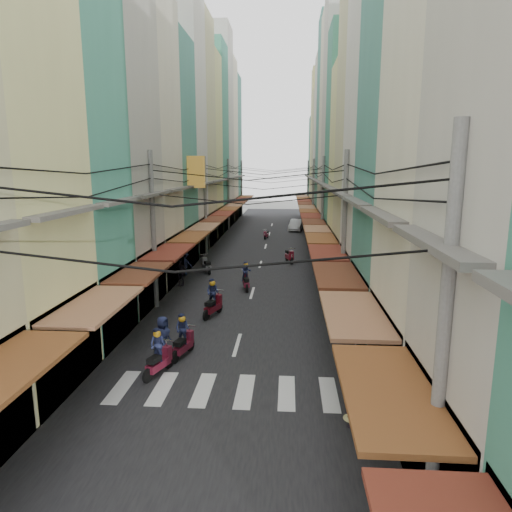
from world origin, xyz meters
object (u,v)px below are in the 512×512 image
at_px(white_car, 296,231).
at_px(market_umbrella, 393,303).
at_px(bicycle, 397,319).
at_px(traffic_sign, 358,303).

bearing_deg(white_car, market_umbrella, -75.69).
distance_m(white_car, bicycle, 31.44).
height_order(bicycle, market_umbrella, market_umbrella).
distance_m(bicycle, traffic_sign, 5.95).
height_order(bicycle, traffic_sign, traffic_sign).
bearing_deg(bicycle, market_umbrella, 140.25).
xyz_separation_m(white_car, traffic_sign, (1.75, -35.91, 2.25)).
xyz_separation_m(market_umbrella, traffic_sign, (-1.52, -0.80, 0.23)).
relative_size(white_car, traffic_sign, 1.50).
distance_m(white_car, traffic_sign, 36.02).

